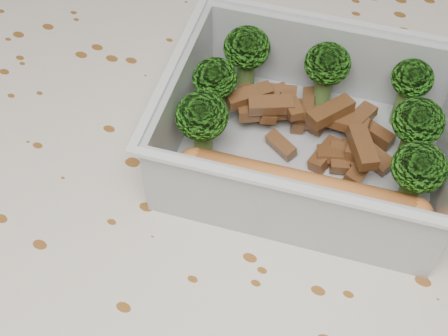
% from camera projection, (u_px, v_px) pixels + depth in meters
% --- Properties ---
extents(dining_table, '(1.40, 0.90, 0.75)m').
position_uv_depth(dining_table, '(213.00, 257.00, 0.47)').
color(dining_table, brown).
rests_on(dining_table, ground).
extents(tablecloth, '(1.46, 0.96, 0.19)m').
position_uv_depth(tablecloth, '(212.00, 222.00, 0.43)').
color(tablecloth, beige).
rests_on(tablecloth, dining_table).
extents(lunch_container, '(0.20, 0.17, 0.06)m').
position_uv_depth(lunch_container, '(308.00, 139.00, 0.39)').
color(lunch_container, silver).
rests_on(lunch_container, tablecloth).
extents(broccoli_florets, '(0.17, 0.11, 0.05)m').
position_uv_depth(broccoli_florets, '(315.00, 101.00, 0.39)').
color(broccoli_florets, '#608C3F').
rests_on(broccoli_florets, lunch_container).
extents(meat_pile, '(0.12, 0.06, 0.03)m').
position_uv_depth(meat_pile, '(314.00, 125.00, 0.41)').
color(meat_pile, brown).
rests_on(meat_pile, lunch_container).
extents(sausage, '(0.15, 0.05, 0.02)m').
position_uv_depth(sausage, '(301.00, 191.00, 0.37)').
color(sausage, orange).
rests_on(sausage, lunch_container).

